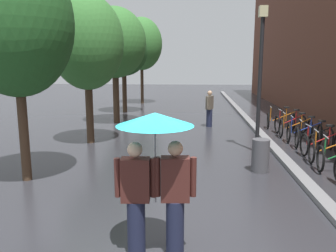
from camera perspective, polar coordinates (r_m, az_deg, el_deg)
ground_plane at (r=5.49m, az=-2.88°, el=-19.50°), size 80.00×80.00×0.00m
kerb_strip at (r=15.17m, az=14.20°, el=-0.01°), size 0.30×36.00×0.12m
street_tree_0 at (r=8.49m, az=-24.32°, el=15.54°), size 2.55×2.55×5.28m
street_tree_1 at (r=11.94m, az=-13.52°, el=13.45°), size 2.46×2.46×5.02m
street_tree_2 at (r=15.87m, az=-8.97°, el=13.62°), size 2.84×2.84×5.24m
street_tree_3 at (r=19.34m, az=-7.48°, el=12.35°), size 2.66×2.66×4.78m
street_tree_4 at (r=23.62m, az=-4.48°, el=13.59°), size 2.80×2.80×5.80m
parked_bicycle_2 at (r=10.33m, az=25.79°, el=-3.80°), size 1.15×0.81×0.96m
parked_bicycle_3 at (r=11.12m, az=24.44°, el=-2.74°), size 1.11×0.74×0.96m
parked_bicycle_4 at (r=11.92m, az=23.31°, el=-1.82°), size 1.17×0.85×0.96m
parked_bicycle_5 at (r=12.68m, az=21.91°, el=-1.03°), size 1.16×0.82×0.96m
parked_bicycle_6 at (r=13.47m, az=20.63°, el=-0.30°), size 1.13×0.77×0.96m
parked_bicycle_7 at (r=14.32m, az=19.87°, el=0.36°), size 1.11×0.75×0.96m
parked_bicycle_8 at (r=15.06m, az=18.45°, el=0.92°), size 1.16×0.83×0.96m
couple_under_umbrella at (r=4.73m, az=-2.15°, el=-6.42°), size 1.14×1.07×2.09m
street_lamp_post at (r=10.74m, az=15.28°, el=9.19°), size 0.24×0.24×4.40m
litter_bin at (r=8.99m, az=15.29°, el=-4.82°), size 0.44×0.44×0.85m
pedestrian_walking_midground at (r=14.89m, az=6.99°, el=2.95°), size 0.36×0.55×1.58m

